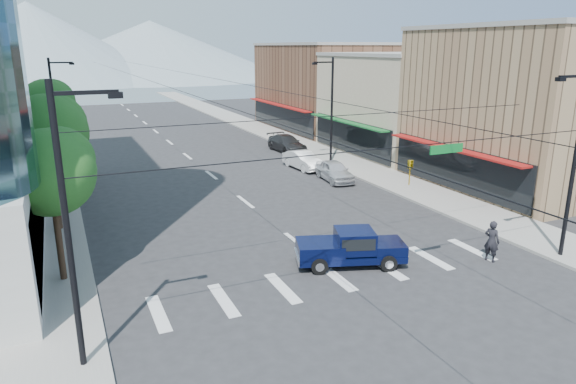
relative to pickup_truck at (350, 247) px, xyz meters
The scene contains 20 objects.
ground 2.77m from the pickup_truck, 113.03° to the right, with size 160.00×160.00×0.00m, color #28282B.
sidewalk_left 39.79m from the pickup_truck, 109.12° to the left, with size 4.00×120.00×0.15m, color gray.
sidewalk_right 39.16m from the pickup_truck, 73.72° to the left, with size 4.00×120.00×0.15m, color gray.
shop_near 20.95m from the pickup_truck, 21.79° to the left, with size 12.00×14.00×11.00m, color #8C6B4C.
shop_mid 28.96m from the pickup_truck, 48.68° to the left, with size 12.00×14.00×9.00m, color tan.
shop_far 42.30m from the pickup_truck, 63.21° to the left, with size 12.00×18.00×10.00m, color brown.
mountain_left 148.80m from the pickup_truck, 96.20° to the left, with size 80.00×80.00×22.00m, color gray.
mountain_right 158.93m from the pickup_truck, 83.13° to the left, with size 90.00×90.00×18.00m, color gray.
tree_near 13.29m from the pickup_truck, 163.07° to the left, with size 3.65×3.64×6.71m.
tree_midnear 16.81m from the pickup_truck, 138.55° to the left, with size 4.09×4.09×7.52m.
tree_midfar 21.81m from the pickup_truck, 124.37° to the left, with size 3.65×3.64×6.71m.
tree_far 27.89m from the pickup_truck, 116.11° to the left, with size 4.09×4.09×7.52m.
signal_rig 5.14m from the pickup_truck, 103.73° to the right, with size 21.80×0.20×9.00m.
lamp_pole_nw 30.23m from the pickup_truck, 112.97° to the left, with size 2.00×0.25×9.00m.
lamp_pole_ne 22.20m from the pickup_truck, 63.79° to the left, with size 2.00×0.25×9.00m.
pickup_truck is the anchor object (origin of this frame).
pedestrian 6.76m from the pickup_truck, 20.13° to the right, with size 0.73×0.48×2.01m, color black.
parked_car_near 15.71m from the pickup_truck, 63.36° to the left, with size 1.80×4.47×1.52m, color silver.
parked_car_mid 19.68m from the pickup_truck, 70.49° to the left, with size 1.57×4.51×1.49m, color white.
parked_car_far 27.17m from the pickup_truck, 72.05° to the left, with size 2.20×5.40×1.57m, color #29292B.
Camera 1 is at (-10.71, -16.59, 9.83)m, focal length 32.00 mm.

